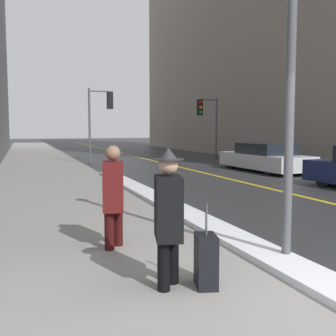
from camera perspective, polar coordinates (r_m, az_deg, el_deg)
The scene contains 11 objects.
ground_plane at distance 4.75m, azimuth 21.82°, elevation -16.90°, with size 160.00×160.00×0.00m, color #2D2D30.
sidewalk_slab at distance 18.40m, azimuth -16.14°, elevation -0.42°, with size 4.00×80.00×0.01m.
road_centre_stripe at distance 19.64m, azimuth 1.61°, elevation 0.12°, with size 0.16×80.00×0.00m.
snow_bank_curb at distance 9.85m, azimuth -0.43°, elevation -4.72°, with size 0.60×13.99×0.11m.
lamp_post at distance 5.87m, azimuth 16.43°, elevation 17.44°, with size 0.28×0.28×5.06m.
traffic_light_near at distance 22.37m, azimuth -8.93°, elevation 7.87°, with size 1.31×0.36×3.87m.
traffic_light_far at distance 24.35m, azimuth 5.20°, elevation 7.22°, with size 1.31×0.37×3.60m.
pedestrian_in_fedora at distance 4.64m, azimuth 0.04°, elevation -5.99°, with size 0.39×0.53×1.57m.
pedestrian_nearside at distance 6.23m, azimuth -7.41°, elevation -3.21°, with size 0.40×0.55×1.53m.
parked_car_white at distance 18.16m, azimuth 12.96°, elevation 1.34°, with size 1.82×4.87×1.18m.
rolling_suitcase at distance 4.80m, azimuth 5.17°, elevation -12.47°, with size 0.30×0.40×0.95m.
Camera 1 is at (-2.93, -3.30, 1.76)m, focal length 45.00 mm.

